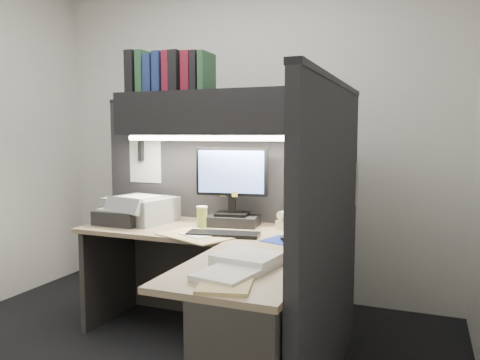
# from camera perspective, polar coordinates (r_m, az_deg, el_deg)

# --- Properties ---
(wall_back) EXTENTS (3.50, 0.04, 2.70)m
(wall_back) POSITION_cam_1_polar(r_m,az_deg,el_deg) (3.97, 0.61, 5.52)
(wall_back) COLOR silver
(wall_back) RESTS_ON floor
(partition_back) EXTENTS (1.90, 0.06, 1.60)m
(partition_back) POSITION_cam_1_polar(r_m,az_deg,el_deg) (3.48, -2.32, -3.59)
(partition_back) COLOR black
(partition_back) RESTS_ON floor
(partition_right) EXTENTS (0.06, 1.50, 1.60)m
(partition_right) POSITION_cam_1_polar(r_m,az_deg,el_deg) (2.49, 10.85, -7.38)
(partition_right) COLOR black
(partition_right) RESTS_ON floor
(desk) EXTENTS (1.70, 1.53, 0.73)m
(desk) POSITION_cam_1_polar(r_m,az_deg,el_deg) (2.59, -2.70, -15.05)
(desk) COLOR #91775C
(desk) RESTS_ON floor
(overhead_shelf) EXTENTS (1.55, 0.34, 0.30)m
(overhead_shelf) POSITION_cam_1_polar(r_m,az_deg,el_deg) (3.23, -2.13, 8.16)
(overhead_shelf) COLOR black
(overhead_shelf) RESTS_ON partition_back
(task_light_tube) EXTENTS (1.32, 0.04, 0.04)m
(task_light_tube) POSITION_cam_1_polar(r_m,az_deg,el_deg) (3.10, -3.17, 5.12)
(task_light_tube) COLOR white
(task_light_tube) RESTS_ON overhead_shelf
(monitor) EXTENTS (0.50, 0.27, 0.54)m
(monitor) POSITION_cam_1_polar(r_m,az_deg,el_deg) (3.19, -0.99, -1.83)
(monitor) COLOR black
(monitor) RESTS_ON desk
(keyboard) EXTENTS (0.47, 0.23, 0.02)m
(keyboard) POSITION_cam_1_polar(r_m,az_deg,el_deg) (2.91, -2.06, -6.60)
(keyboard) COLOR black
(keyboard) RESTS_ON desk
(mousepad) EXTENTS (0.29, 0.28, 0.00)m
(mousepad) POSITION_cam_1_polar(r_m,az_deg,el_deg) (2.78, 5.59, -7.37)
(mousepad) COLOR navy
(mousepad) RESTS_ON desk
(mouse) EXTENTS (0.09, 0.11, 0.03)m
(mouse) POSITION_cam_1_polar(r_m,az_deg,el_deg) (2.78, 5.61, -6.99)
(mouse) COLOR black
(mouse) RESTS_ON mousepad
(telephone) EXTENTS (0.31, 0.32, 0.10)m
(telephone) POSITION_cam_1_polar(r_m,az_deg,el_deg) (3.11, 7.43, -5.14)
(telephone) COLOR #B9B28E
(telephone) RESTS_ON desk
(coffee_cup) EXTENTS (0.08, 0.08, 0.13)m
(coffee_cup) POSITION_cam_1_polar(r_m,az_deg,el_deg) (3.17, -4.65, -4.57)
(coffee_cup) COLOR #B9CF53
(coffee_cup) RESTS_ON desk
(printer) EXTENTS (0.50, 0.45, 0.18)m
(printer) POSITION_cam_1_polar(r_m,az_deg,el_deg) (3.44, -12.02, -3.52)
(printer) COLOR #939698
(printer) RESTS_ON desk
(notebook_stack) EXTENTS (0.34, 0.28, 0.10)m
(notebook_stack) POSITION_cam_1_polar(r_m,az_deg,el_deg) (3.38, -14.12, -4.39)
(notebook_stack) COLOR black
(notebook_stack) RESTS_ON desk
(open_folder) EXTENTS (0.53, 0.45, 0.01)m
(open_folder) POSITION_cam_1_polar(r_m,az_deg,el_deg) (2.91, -5.34, -6.77)
(open_folder) COLOR tan
(open_folder) RESTS_ON desk
(paper_stack_a) EXTENTS (0.32, 0.29, 0.06)m
(paper_stack_a) POSITION_cam_1_polar(r_m,az_deg,el_deg) (2.27, 0.92, -9.62)
(paper_stack_a) COLOR white
(paper_stack_a) RESTS_ON desk
(paper_stack_b) EXTENTS (0.28, 0.32, 0.03)m
(paper_stack_b) POSITION_cam_1_polar(r_m,az_deg,el_deg) (2.09, -1.44, -11.42)
(paper_stack_b) COLOR white
(paper_stack_b) RESTS_ON desk
(manila_stack) EXTENTS (0.27, 0.31, 0.02)m
(manila_stack) POSITION_cam_1_polar(r_m,az_deg,el_deg) (1.98, -1.70, -12.52)
(manila_stack) COLOR tan
(manila_stack) RESTS_ON desk
(binder_row) EXTENTS (0.62, 0.26, 0.30)m
(binder_row) POSITION_cam_1_polar(r_m,az_deg,el_deg) (3.44, -8.61, 12.80)
(binder_row) COLOR black
(binder_row) RESTS_ON overhead_shelf
(pinned_papers) EXTENTS (1.76, 1.31, 0.51)m
(pinned_papers) POSITION_cam_1_polar(r_m,az_deg,el_deg) (2.96, 1.68, -0.24)
(pinned_papers) COLOR white
(pinned_papers) RESTS_ON partition_back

